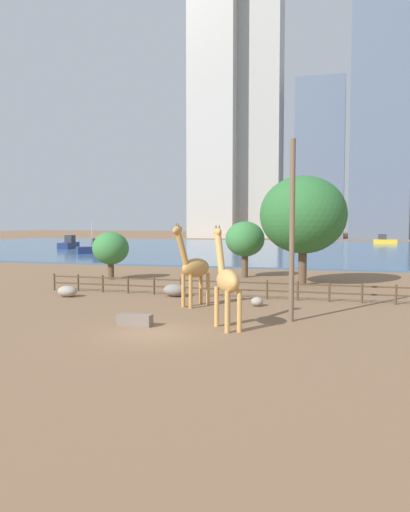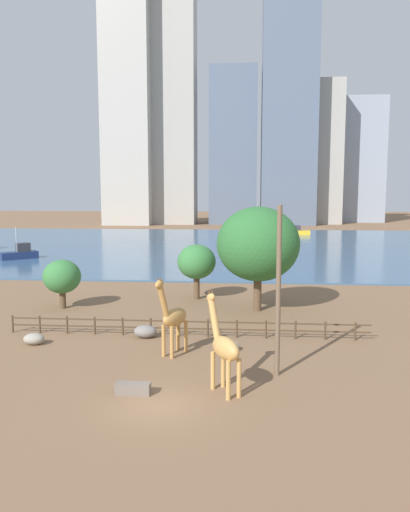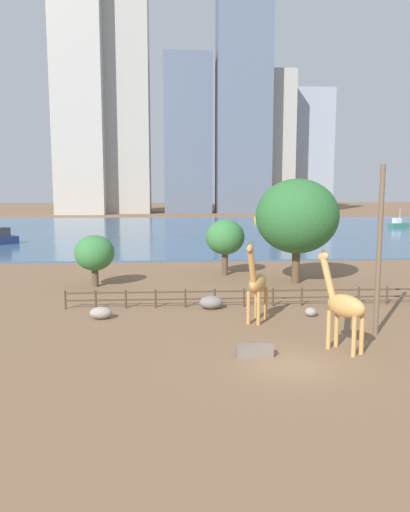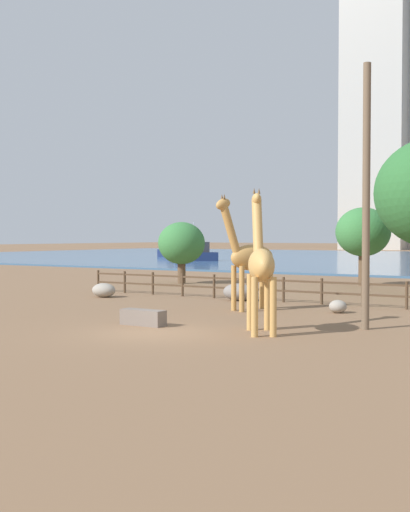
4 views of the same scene
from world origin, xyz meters
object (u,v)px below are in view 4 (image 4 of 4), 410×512
at_px(utility_pole, 366,197).
at_px(boulder_by_pole, 338,306).
at_px(tree_center_broad, 363,232).
at_px(boat_sailboat, 197,254).
at_px(boat_ferry, 173,251).
at_px(feeding_trough, 143,317).
at_px(boulder_near_fence, 238,292).
at_px(boulder_small, 104,290).
at_px(tree_right_tall, 182,244).
at_px(giraffe_tall, 249,257).
at_px(giraffe_companion, 261,264).

xyz_separation_m(utility_pole, boulder_by_pole, (-2.59, 4.28, -4.53)).
bearing_deg(tree_center_broad, utility_pole, -72.01).
height_order(boulder_by_pole, boat_sailboat, boat_sailboat).
bearing_deg(boat_ferry, feeding_trough, 25.55).
bearing_deg(boulder_near_fence, boat_sailboat, 124.81).
bearing_deg(boulder_small, utility_pole, -15.42).
bearing_deg(utility_pole, feeding_trough, -155.83).
bearing_deg(boulder_near_fence, utility_pole, -36.93).
xyz_separation_m(feeding_trough, tree_center_broad, (0.94, 23.72, 3.35)).
height_order(boulder_small, tree_right_tall, tree_right_tall).
height_order(boulder_near_fence, boat_sailboat, boat_sailboat).
distance_m(giraffe_tall, utility_pole, 7.48).
bearing_deg(boulder_by_pole, boat_sailboat, 128.80).
distance_m(utility_pole, boulder_by_pole, 6.75).
xyz_separation_m(feeding_trough, boat_ferry, (-41.99, 63.13, 0.78)).
bearing_deg(feeding_trough, boat_ferry, 123.63).
relative_size(boulder_near_fence, tree_center_broad, 0.31).
distance_m(tree_right_tall, boat_ferry, 54.37).
xyz_separation_m(feeding_trough, tree_right_tall, (-10.70, 18.71, 2.57)).
bearing_deg(boulder_near_fence, feeding_trough, -82.07).
bearing_deg(boat_sailboat, giraffe_tall, 83.71).
bearing_deg(tree_center_broad, boulder_by_pole, -75.95).
distance_m(giraffe_tall, tree_center_broad, 17.30).
bearing_deg(utility_pole, boulder_near_fence, 143.07).
bearing_deg(feeding_trough, tree_right_tall, 119.77).
bearing_deg(boulder_small, boulder_by_pole, -0.80).
bearing_deg(boulder_small, boat_sailboat, 116.05).
distance_m(boulder_near_fence, tree_center_broad, 14.17).
bearing_deg(giraffe_tall, boulder_small, -71.33).
xyz_separation_m(boulder_near_fence, boulder_small, (-7.27, -2.26, -0.06)).
xyz_separation_m(utility_pole, boulder_near_fence, (-8.95, 6.73, -4.36)).
bearing_deg(boat_sailboat, utility_pole, 87.04).
bearing_deg(tree_center_broad, boat_sailboat, 138.60).
xyz_separation_m(boulder_small, feeding_trough, (8.67, -7.86, -0.09)).
distance_m(utility_pole, tree_right_tall, 23.90).
bearing_deg(boulder_near_fence, tree_right_tall, 137.25).
bearing_deg(giraffe_tall, boat_ferry, -115.98).
bearing_deg(tree_right_tall, boat_sailboat, 120.60).
relative_size(giraffe_companion, feeding_trough, 2.88).
xyz_separation_m(utility_pole, tree_center_broad, (-6.60, 20.34, -1.17)).
bearing_deg(boulder_small, boat_ferry, 121.08).
xyz_separation_m(giraffe_tall, boat_ferry, (-43.15, 56.66, -1.37)).
relative_size(giraffe_tall, boat_sailboat, 0.95).
height_order(boulder_small, boat_ferry, boat_ferry).
xyz_separation_m(boulder_near_fence, boulder_by_pole, (6.37, -2.45, -0.17)).
height_order(giraffe_companion, boulder_near_fence, giraffe_companion).
bearing_deg(tree_right_tall, boulder_by_pole, -35.18).
bearing_deg(giraffe_companion, tree_center_broad, -24.11).
xyz_separation_m(boulder_small, tree_center_broad, (9.62, 15.86, 3.26)).
bearing_deg(tree_right_tall, giraffe_tall, -45.91).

